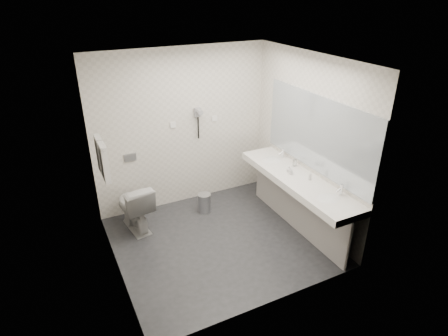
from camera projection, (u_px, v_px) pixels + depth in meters
floor at (219, 241)px, 5.37m from camera, size 2.80×2.80×0.00m
ceiling at (218, 61)px, 4.28m from camera, size 2.80×2.80×0.00m
wall_back at (182, 129)px, 5.87m from camera, size 2.80×0.00×2.80m
wall_front at (275, 210)px, 3.78m from camera, size 2.80×0.00×2.80m
wall_left at (107, 184)px, 4.26m from camera, size 0.00×2.60×2.60m
wall_right at (307, 142)px, 5.39m from camera, size 0.00×2.60×2.60m
vanity_counter at (297, 180)px, 5.31m from camera, size 0.55×2.20×0.10m
vanity_panel at (296, 206)px, 5.51m from camera, size 0.03×2.15×0.75m
vanity_post_near at (348, 245)px, 4.68m from camera, size 0.06×0.06×0.75m
vanity_post_far at (260, 176)px, 6.36m from camera, size 0.06×0.06×0.75m
mirror at (317, 134)px, 5.13m from camera, size 0.02×2.20×1.05m
basin_near at (328, 199)px, 4.77m from camera, size 0.40×0.31×0.05m
basin_far at (272, 161)px, 5.82m from camera, size 0.40×0.31×0.05m
faucet_near at (341, 190)px, 4.81m from camera, size 0.04×0.04×0.15m
faucet_far at (283, 153)px, 5.86m from camera, size 0.04×0.04×0.15m
soap_bottle_a at (291, 171)px, 5.35m from camera, size 0.05×0.05×0.09m
soap_bottle_b at (289, 169)px, 5.43m from camera, size 0.08×0.08×0.09m
soap_bottle_c at (310, 176)px, 5.19m from camera, size 0.05×0.05×0.11m
glass_left at (295, 163)px, 5.59m from camera, size 0.06×0.06×0.10m
toilet at (134, 206)px, 5.50m from camera, size 0.51×0.78×0.74m
flush_plate at (130, 157)px, 5.65m from camera, size 0.18×0.02×0.12m
pedal_bin at (204, 203)px, 6.01m from camera, size 0.22×0.22×0.29m
bin_lid at (204, 195)px, 5.95m from camera, size 0.21×0.21×0.02m
towel_rail at (99, 142)px, 4.60m from camera, size 0.02×0.62×0.02m
towel_near at (104, 163)px, 4.58m from camera, size 0.07×0.24×0.48m
towel_far at (100, 154)px, 4.81m from camera, size 0.07×0.24×0.48m
dryer_cradle at (197, 112)px, 5.84m from camera, size 0.10×0.04×0.14m
dryer_barrel at (199, 112)px, 5.77m from camera, size 0.08×0.14×0.08m
dryer_cord at (198, 128)px, 5.94m from camera, size 0.02×0.02×0.35m
switch_plate_a at (173, 125)px, 5.76m from camera, size 0.09×0.02×0.09m
switch_plate_b at (215, 118)px, 6.04m from camera, size 0.09×0.02×0.09m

